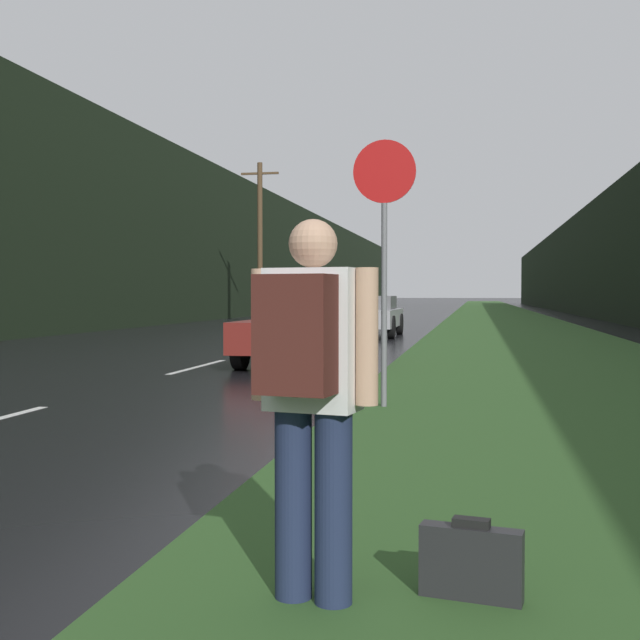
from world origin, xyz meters
TOP-DOWN VIEW (x-y plane):
  - grass_verge at (6.52, 40.00)m, footprint 6.00×240.00m
  - lane_stripe_c at (0.00, 15.04)m, footprint 0.12×3.00m
  - lane_stripe_d at (0.00, 22.04)m, footprint 0.12×3.00m
  - treeline_far_side at (-9.52, 50.00)m, footprint 2.00×140.00m
  - treeline_near_side at (12.52, 50.00)m, footprint 2.00×140.00m
  - utility_pole_far at (-4.81, 37.02)m, footprint 1.80×0.24m
  - stop_sign at (4.05, 10.25)m, footprint 0.75×0.07m
  - hitchhiker_with_backpack at (4.43, 4.09)m, footprint 0.58×0.46m
  - suitcase at (5.12, 4.27)m, footprint 0.46×0.18m
  - car_passing_near at (1.76, 16.09)m, footprint 1.84×4.48m
  - car_passing_far at (1.76, 26.55)m, footprint 1.87×4.27m

SIDE VIEW (x-z plane):
  - lane_stripe_c at x=0.00m, z-range 0.00..0.01m
  - lane_stripe_d at x=0.00m, z-range 0.00..0.01m
  - grass_verge at x=6.52m, z-range 0.00..0.02m
  - suitcase at x=5.12m, z-range -0.01..0.36m
  - car_passing_near at x=1.76m, z-range 0.04..1.32m
  - car_passing_far at x=1.76m, z-range 0.03..1.34m
  - hitchhiker_with_backpack at x=4.43m, z-range 0.13..1.82m
  - stop_sign at x=4.05m, z-range 0.40..3.60m
  - treeline_near_side at x=12.52m, z-range 0.00..6.66m
  - utility_pole_far at x=-4.81m, z-range 0.13..7.63m
  - treeline_far_side at x=-9.52m, z-range 0.00..8.31m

